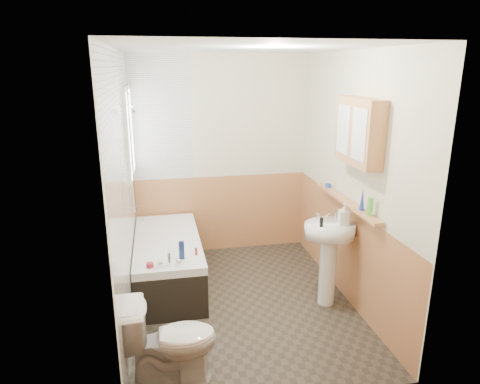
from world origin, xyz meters
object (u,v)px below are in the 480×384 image
object	(u,v)px
bathtub	(168,260)
medicine_cabinet	(359,132)
toilet	(171,341)
sink	(329,247)
pine_shelf	(346,201)

from	to	relation	value
bathtub	medicine_cabinet	distance (m)	2.44
toilet	medicine_cabinet	world-z (taller)	medicine_cabinet
bathtub	medicine_cabinet	world-z (taller)	medicine_cabinet
bathtub	medicine_cabinet	xyz separation A→B (m)	(1.74, -0.83, 1.50)
toilet	sink	size ratio (longest dim) A/B	0.71
bathtub	pine_shelf	xyz separation A→B (m)	(1.77, -0.62, 0.77)
sink	pine_shelf	bearing A→B (deg)	20.87
sink	medicine_cabinet	size ratio (longest dim) A/B	1.48
toilet	medicine_cabinet	bearing A→B (deg)	-69.21
toilet	sink	world-z (taller)	sink
toilet	bathtub	bearing A→B (deg)	-2.60
bathtub	medicine_cabinet	size ratio (longest dim) A/B	2.36
sink	medicine_cabinet	bearing A→B (deg)	-39.09
toilet	sink	xyz separation A→B (m)	(1.60, 0.83, 0.28)
bathtub	pine_shelf	distance (m)	2.03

